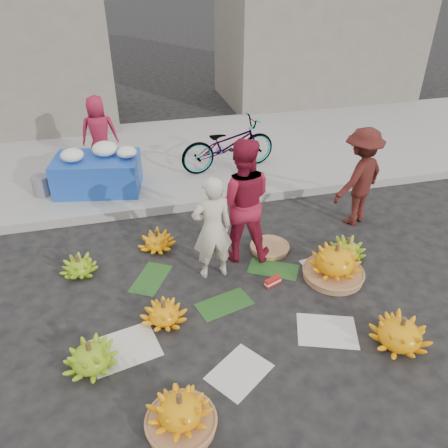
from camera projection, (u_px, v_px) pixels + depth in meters
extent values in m
plane|color=black|center=(228.00, 292.00, 5.41)|extent=(80.00, 80.00, 0.00)
cube|color=gray|center=(194.00, 203.00, 7.17)|extent=(40.00, 0.25, 0.15)
cube|color=gray|center=(175.00, 155.00, 8.91)|extent=(40.00, 4.00, 0.12)
cube|color=gray|center=(320.00, 1.00, 11.35)|extent=(5.00, 3.00, 5.00)
cylinder|color=#4A341D|center=(163.00, 305.00, 4.85)|extent=(0.05, 0.05, 0.12)
cylinder|color=#4A341D|center=(88.00, 347.00, 4.28)|extent=(0.05, 0.05, 0.12)
cylinder|color=#9C6741|center=(181.00, 423.00, 3.86)|extent=(0.62, 0.62, 0.09)
cylinder|color=#4A341D|center=(179.00, 400.00, 3.68)|extent=(0.05, 0.05, 0.12)
cylinder|color=#4A341D|center=(403.00, 322.00, 4.51)|extent=(0.05, 0.05, 0.12)
cylinder|color=#9C6741|center=(333.00, 274.00, 5.64)|extent=(0.76, 0.76, 0.09)
cylinder|color=#4A341D|center=(337.00, 248.00, 5.43)|extent=(0.05, 0.05, 0.12)
cylinder|color=#4A341D|center=(349.00, 242.00, 5.90)|extent=(0.05, 0.05, 0.12)
cylinder|color=#4A341D|center=(78.00, 260.00, 5.59)|extent=(0.05, 0.05, 0.12)
cylinder|color=#4A341D|center=(156.00, 234.00, 6.07)|extent=(0.05, 0.05, 0.12)
cylinder|color=#9C6741|center=(270.00, 248.00, 6.16)|extent=(0.64, 0.64, 0.06)
cube|color=red|center=(273.00, 282.00, 5.50)|extent=(0.24, 0.15, 0.09)
imported|color=beige|center=(212.00, 229.00, 5.34)|extent=(0.53, 0.36, 1.40)
imported|color=#AA1A33|center=(241.00, 201.00, 5.63)|extent=(0.96, 0.83, 1.70)
imported|color=maroon|center=(359.00, 177.00, 6.44)|extent=(1.12, 0.94, 1.51)
cube|color=#1A43AD|center=(98.00, 174.00, 7.35)|extent=(1.52, 1.10, 0.57)
ellipsoid|color=white|center=(72.00, 156.00, 7.02)|extent=(0.37, 0.37, 0.20)
ellipsoid|color=white|center=(105.00, 149.00, 7.22)|extent=(0.41, 0.41, 0.23)
ellipsoid|color=white|center=(127.00, 153.00, 7.16)|extent=(0.32, 0.32, 0.18)
cylinder|color=slate|center=(41.00, 186.00, 7.25)|extent=(0.29, 0.29, 0.33)
imported|color=#AA1A33|center=(99.00, 133.00, 7.92)|extent=(0.66, 0.44, 1.34)
imported|color=gray|center=(228.00, 145.00, 7.96)|extent=(0.86, 1.86, 0.94)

